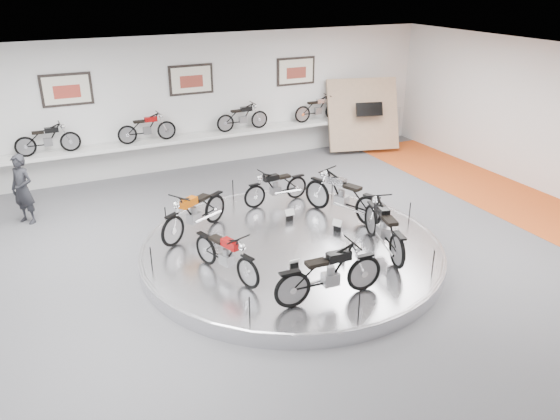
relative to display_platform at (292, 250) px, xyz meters
name	(u,v)px	position (x,y,z in m)	size (l,w,h in m)	color
floor	(298,263)	(0.00, -0.30, -0.15)	(16.00, 16.00, 0.00)	#545456
ceiling	(301,70)	(0.00, -0.30, 3.85)	(16.00, 16.00, 0.00)	white
wall_back	(192,103)	(0.00, 6.70, 1.85)	(16.00, 16.00, 0.00)	silver
orange_carpet_strip	(529,207)	(6.80, -0.30, -0.14)	(2.40, 12.60, 0.01)	#C26021
dado_band	(195,149)	(0.00, 6.68, 0.40)	(15.68, 0.04, 1.10)	#BCBCBA
display_platform	(292,250)	(0.00, 0.00, 0.00)	(6.40, 6.40, 0.30)	silver
platform_rim	(292,245)	(0.00, 0.00, 0.12)	(6.40, 6.40, 0.10)	#B2B2BA
shelf	(197,137)	(0.00, 6.40, 0.85)	(11.00, 0.55, 0.10)	silver
poster_left	(67,90)	(-3.50, 6.66, 2.55)	(1.35, 0.06, 0.88)	beige
poster_center	(191,80)	(0.00, 6.66, 2.55)	(1.35, 0.06, 0.88)	beige
poster_right	(296,71)	(3.50, 6.66, 2.55)	(1.35, 0.06, 0.88)	beige
display_panel	(363,115)	(5.60, 5.80, 1.10)	(2.40, 0.12, 2.40)	#A28365
shelf_bike_a	(48,141)	(-4.20, 6.40, 1.27)	(1.22, 0.42, 0.73)	black
shelf_bike_b	(147,130)	(-1.50, 6.40, 1.27)	(1.22, 0.42, 0.73)	maroon
shelf_bike_c	(243,119)	(1.50, 6.40, 1.27)	(1.22, 0.42, 0.73)	black
shelf_bike_d	(318,110)	(4.20, 6.40, 1.27)	(1.22, 0.42, 0.73)	#9E9EA2
bike_a	(342,195)	(1.71, 0.76, 0.70)	(1.88, 0.66, 1.11)	#9E9EA2
bike_b	(276,186)	(0.67, 2.20, 0.60)	(1.52, 0.54, 0.89)	black
bike_c	(194,212)	(-1.69, 1.39, 0.67)	(1.75, 0.62, 1.03)	#C75507
bike_d	(226,254)	(-1.71, -0.62, 0.61)	(1.58, 0.56, 0.93)	maroon
bike_e	(329,273)	(-0.36, -2.17, 0.67)	(1.78, 0.63, 1.04)	black
bike_f	(384,227)	(1.58, -1.07, 0.69)	(1.82, 0.64, 1.07)	black
visitor	(23,189)	(-5.01, 4.39, 0.71)	(0.63, 0.41, 1.72)	black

